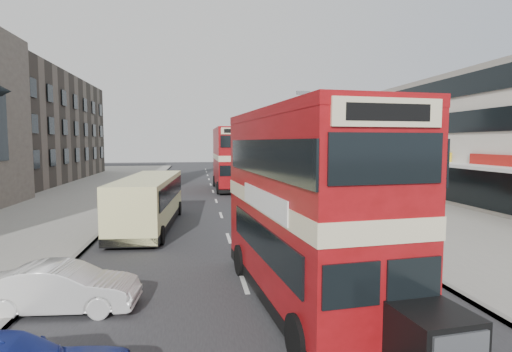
{
  "coord_description": "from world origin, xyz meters",
  "views": [
    {
      "loc": [
        -1.44,
        -10.39,
        4.49
      ],
      "look_at": [
        1.11,
        6.86,
        3.0
      ],
      "focal_mm": 28.2,
      "sensor_mm": 36.0,
      "label": 1
    }
  ],
  "objects_px": {
    "pedestrian_near": "(334,194)",
    "pedestrian_far": "(289,173)",
    "coach": "(149,200)",
    "street_lamp": "(307,138)",
    "car_right_b": "(283,192)",
    "cyclist": "(274,194)",
    "bus_second": "(231,158)",
    "car_left_front": "(63,288)",
    "car_right_a": "(299,198)",
    "bus_main": "(304,205)"
  },
  "relations": [
    {
      "from": "coach",
      "to": "bus_main",
      "type": "bearing_deg",
      "value": -59.19
    },
    {
      "from": "street_lamp",
      "to": "cyclist",
      "type": "distance_m",
      "value": 4.74
    },
    {
      "from": "car_left_front",
      "to": "pedestrian_far",
      "type": "distance_m",
      "value": 33.93
    },
    {
      "from": "bus_main",
      "to": "car_right_b",
      "type": "relative_size",
      "value": 2.03
    },
    {
      "from": "coach",
      "to": "car_right_a",
      "type": "relative_size",
      "value": 2.03
    },
    {
      "from": "street_lamp",
      "to": "bus_main",
      "type": "xyz_separation_m",
      "value": [
        -5.02,
        -17.69,
        -2.05
      ]
    },
    {
      "from": "coach",
      "to": "car_left_front",
      "type": "xyz_separation_m",
      "value": [
        -1.07,
        -10.32,
        -0.83
      ]
    },
    {
      "from": "pedestrian_near",
      "to": "pedestrian_far",
      "type": "bearing_deg",
      "value": -108.78
    },
    {
      "from": "coach",
      "to": "car_left_front",
      "type": "bearing_deg",
      "value": -92.22
    },
    {
      "from": "bus_second",
      "to": "coach",
      "type": "relative_size",
      "value": 1.07
    },
    {
      "from": "car_right_a",
      "to": "bus_second",
      "type": "bearing_deg",
      "value": -162.09
    },
    {
      "from": "street_lamp",
      "to": "pedestrian_far",
      "type": "xyz_separation_m",
      "value": [
        1.88,
        13.75,
        -3.68
      ]
    },
    {
      "from": "car_left_front",
      "to": "car_right_b",
      "type": "distance_m",
      "value": 21.58
    },
    {
      "from": "bus_main",
      "to": "coach",
      "type": "bearing_deg",
      "value": -68.62
    },
    {
      "from": "bus_main",
      "to": "street_lamp",
      "type": "bearing_deg",
      "value": -111.56
    },
    {
      "from": "car_right_a",
      "to": "car_right_b",
      "type": "bearing_deg",
      "value": -174.2
    },
    {
      "from": "car_right_a",
      "to": "pedestrian_near",
      "type": "xyz_separation_m",
      "value": [
        2.2,
        -0.82,
        0.34
      ]
    },
    {
      "from": "bus_second",
      "to": "car_right_b",
      "type": "relative_size",
      "value": 2.17
    },
    {
      "from": "coach",
      "to": "pedestrian_near",
      "type": "relative_size",
      "value": 5.45
    },
    {
      "from": "coach",
      "to": "cyclist",
      "type": "bearing_deg",
      "value": 46.54
    },
    {
      "from": "car_right_a",
      "to": "cyclist",
      "type": "height_order",
      "value": "cyclist"
    },
    {
      "from": "bus_main",
      "to": "bus_second",
      "type": "bearing_deg",
      "value": -96.18
    },
    {
      "from": "bus_second",
      "to": "pedestrian_far",
      "type": "distance_m",
      "value": 8.29
    },
    {
      "from": "car_left_front",
      "to": "cyclist",
      "type": "distance_m",
      "value": 20.09
    },
    {
      "from": "bus_second",
      "to": "pedestrian_near",
      "type": "xyz_separation_m",
      "value": [
        5.97,
        -11.87,
        -1.92
      ]
    },
    {
      "from": "street_lamp",
      "to": "car_right_b",
      "type": "relative_size",
      "value": 1.74
    },
    {
      "from": "bus_main",
      "to": "coach",
      "type": "relative_size",
      "value": 1.0
    },
    {
      "from": "pedestrian_near",
      "to": "cyclist",
      "type": "height_order",
      "value": "cyclist"
    },
    {
      "from": "street_lamp",
      "to": "car_right_b",
      "type": "xyz_separation_m",
      "value": [
        -1.44,
        1.66,
        -4.13
      ]
    },
    {
      "from": "bus_main",
      "to": "car_right_a",
      "type": "relative_size",
      "value": 2.02
    },
    {
      "from": "coach",
      "to": "car_right_b",
      "type": "relative_size",
      "value": 2.03
    },
    {
      "from": "bus_main",
      "to": "pedestrian_far",
      "type": "relative_size",
      "value": 5.0
    },
    {
      "from": "pedestrian_near",
      "to": "car_right_a",
      "type": "bearing_deg",
      "value": -36.74
    },
    {
      "from": "street_lamp",
      "to": "pedestrian_near",
      "type": "bearing_deg",
      "value": -66.28
    },
    {
      "from": "pedestrian_near",
      "to": "pedestrian_far",
      "type": "relative_size",
      "value": 0.92
    },
    {
      "from": "coach",
      "to": "cyclist",
      "type": "distance_m",
      "value": 11.11
    },
    {
      "from": "street_lamp",
      "to": "bus_second",
      "type": "xyz_separation_m",
      "value": [
        -4.81,
        9.21,
        -1.84
      ]
    },
    {
      "from": "car_right_a",
      "to": "pedestrian_near",
      "type": "distance_m",
      "value": 2.37
    },
    {
      "from": "pedestrian_far",
      "to": "cyclist",
      "type": "relative_size",
      "value": 0.94
    },
    {
      "from": "coach",
      "to": "cyclist",
      "type": "relative_size",
      "value": 4.71
    },
    {
      "from": "bus_second",
      "to": "pedestrian_far",
      "type": "height_order",
      "value": "bus_second"
    },
    {
      "from": "bus_second",
      "to": "cyclist",
      "type": "distance_m",
      "value": 9.4
    },
    {
      "from": "street_lamp",
      "to": "car_left_front",
      "type": "bearing_deg",
      "value": -123.45
    },
    {
      "from": "bus_second",
      "to": "car_left_front",
      "type": "distance_m",
      "value": 27.56
    },
    {
      "from": "car_left_front",
      "to": "pedestrian_near",
      "type": "relative_size",
      "value": 2.22
    },
    {
      "from": "car_right_b",
      "to": "cyclist",
      "type": "xyz_separation_m",
      "value": [
        -0.87,
        -1.23,
        0.03
      ]
    },
    {
      "from": "car_right_b",
      "to": "coach",
      "type": "bearing_deg",
      "value": -43.9
    },
    {
      "from": "pedestrian_far",
      "to": "pedestrian_near",
      "type": "bearing_deg",
      "value": -116.46
    },
    {
      "from": "car_left_front",
      "to": "car_right_b",
      "type": "bearing_deg",
      "value": -23.46
    },
    {
      "from": "bus_second",
      "to": "pedestrian_near",
      "type": "bearing_deg",
      "value": 116.17
    }
  ]
}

